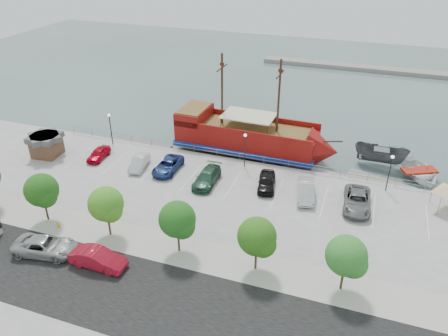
% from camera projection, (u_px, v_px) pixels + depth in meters
% --- Properties ---
extents(ground, '(160.00, 160.00, 0.00)m').
position_uv_depth(ground, '(227.00, 202.00, 47.05)').
color(ground, '#425150').
extents(street, '(100.00, 8.00, 0.04)m').
position_uv_depth(street, '(159.00, 302.00, 33.40)').
color(street, black).
rests_on(street, land_slab).
extents(sidewalk, '(100.00, 4.00, 0.05)m').
position_uv_depth(sidewalk, '(190.00, 253.00, 38.33)').
color(sidewalk, '#A9A494').
rests_on(sidewalk, land_slab).
extents(seawall_railing, '(50.00, 0.06, 1.00)m').
position_uv_depth(seawall_railing, '(248.00, 158.00, 52.71)').
color(seawall_railing, slate).
rests_on(seawall_railing, land_slab).
extents(far_shore, '(40.00, 3.00, 0.80)m').
position_uv_depth(far_shore, '(360.00, 68.00, 89.17)').
color(far_shore, gray).
rests_on(far_shore, ground).
extents(pirate_ship, '(21.21, 6.48, 13.30)m').
position_uv_depth(pirate_ship, '(258.00, 139.00, 55.65)').
color(pirate_ship, maroon).
rests_on(pirate_ship, ground).
extents(patrol_boat, '(6.70, 3.23, 2.49)m').
position_uv_depth(patrol_boat, '(380.00, 157.00, 53.56)').
color(patrol_boat, '#494C4F').
rests_on(patrol_boat, ground).
extents(speedboat, '(7.04, 7.86, 1.34)m').
position_uv_depth(speedboat, '(419.00, 174.00, 51.10)').
color(speedboat, white).
rests_on(speedboat, ground).
extents(dock_west, '(7.51, 3.11, 0.42)m').
position_uv_depth(dock_west, '(145.00, 145.00, 58.76)').
color(dock_west, slate).
rests_on(dock_west, ground).
extents(dock_mid, '(7.96, 3.90, 0.44)m').
position_uv_depth(dock_mid, '(315.00, 173.00, 52.18)').
color(dock_mid, gray).
rests_on(dock_mid, ground).
extents(dock_east, '(8.04, 4.42, 0.44)m').
position_uv_depth(dock_east, '(380.00, 183.00, 50.05)').
color(dock_east, gray).
rests_on(dock_east, ground).
extents(shed, '(3.61, 3.61, 2.76)m').
position_uv_depth(shed, '(46.00, 144.00, 53.73)').
color(shed, brown).
rests_on(shed, land_slab).
extents(street_van, '(5.96, 3.55, 1.55)m').
position_uv_depth(street_van, '(45.00, 246.00, 37.94)').
color(street_van, '#A0A0A0').
rests_on(street_van, street).
extents(street_sedan, '(4.88, 1.71, 1.61)m').
position_uv_depth(street_sedan, '(98.00, 259.00, 36.50)').
color(street_sedan, '#B01428').
rests_on(street_sedan, street).
extents(fire_hydrant, '(0.24, 0.24, 0.70)m').
position_uv_depth(fire_hydrant, '(58.00, 225.00, 41.28)').
color(fire_hydrant, gold).
rests_on(fire_hydrant, sidewalk).
extents(lamp_post_left, '(0.36, 0.36, 4.28)m').
position_uv_depth(lamp_post_left, '(110.00, 124.00, 55.64)').
color(lamp_post_left, black).
rests_on(lamp_post_left, land_slab).
extents(lamp_post_mid, '(0.36, 0.36, 4.28)m').
position_uv_depth(lamp_post_mid, '(245.00, 144.00, 50.45)').
color(lamp_post_mid, black).
rests_on(lamp_post_mid, land_slab).
extents(lamp_post_right, '(0.36, 0.36, 4.28)m').
position_uv_depth(lamp_post_right, '(391.00, 167.00, 45.84)').
color(lamp_post_right, black).
rests_on(lamp_post_right, land_slab).
extents(tree_b, '(3.30, 3.20, 5.00)m').
position_uv_depth(tree_b, '(42.00, 192.00, 40.94)').
color(tree_b, '#473321').
rests_on(tree_b, sidewalk).
extents(tree_c, '(3.30, 3.20, 5.00)m').
position_uv_depth(tree_c, '(107.00, 206.00, 38.92)').
color(tree_c, '#473321').
rests_on(tree_c, sidewalk).
extents(tree_d, '(3.30, 3.20, 5.00)m').
position_uv_depth(tree_d, '(178.00, 221.00, 36.90)').
color(tree_d, '#473321').
rests_on(tree_d, sidewalk).
extents(tree_e, '(3.30, 3.20, 5.00)m').
position_uv_depth(tree_e, '(258.00, 238.00, 34.88)').
color(tree_e, '#473321').
rests_on(tree_e, sidewalk).
extents(tree_f, '(3.30, 3.20, 5.00)m').
position_uv_depth(tree_f, '(348.00, 258.00, 32.87)').
color(tree_f, '#473321').
rests_on(tree_f, sidewalk).
extents(parked_car_a, '(1.84, 4.02, 1.34)m').
position_uv_depth(parked_car_a, '(99.00, 154.00, 53.32)').
color(parked_car_a, '#BC041A').
rests_on(parked_car_a, land_slab).
extents(parked_car_b, '(2.18, 4.38, 1.38)m').
position_uv_depth(parked_car_b, '(139.00, 162.00, 51.34)').
color(parked_car_b, silver).
rests_on(parked_car_b, land_slab).
extents(parked_car_c, '(2.40, 5.11, 1.41)m').
position_uv_depth(parked_car_c, '(168.00, 166.00, 50.65)').
color(parked_car_c, navy).
rests_on(parked_car_c, land_slab).
extents(parked_car_d, '(2.22, 5.26, 1.51)m').
position_uv_depth(parked_car_d, '(207.00, 178.00, 48.17)').
color(parked_car_d, '#244B35').
rests_on(parked_car_d, land_slab).
extents(parked_car_e, '(2.64, 4.81, 1.55)m').
position_uv_depth(parked_car_e, '(267.00, 182.00, 47.39)').
color(parked_car_e, black).
rests_on(parked_car_e, land_slab).
extents(parked_car_f, '(2.65, 5.23, 1.65)m').
position_uv_depth(parked_car_f, '(306.00, 190.00, 45.78)').
color(parked_car_f, silver).
rests_on(parked_car_f, land_slab).
extents(parked_car_g, '(3.01, 5.89, 1.59)m').
position_uv_depth(parked_car_g, '(357.00, 201.00, 44.07)').
color(parked_car_g, slate).
rests_on(parked_car_g, land_slab).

